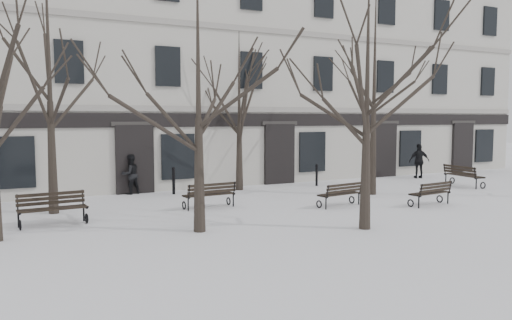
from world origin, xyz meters
TOP-DOWN VIEW (x-y plane):
  - ground at (0.00, 0.00)m, footprint 100.00×100.00m
  - building at (0.00, 12.96)m, footprint 40.40×10.20m
  - tree_1 at (-3.53, -0.04)m, footprint 5.30×5.30m
  - tree_2 at (0.86, -1.84)m, footprint 5.09×5.09m
  - tree_4 at (-6.98, 4.68)m, footprint 6.24×6.24m
  - tree_5 at (0.89, 6.90)m, footprint 4.87×4.87m
  - tree_6 at (5.31, 3.20)m, footprint 5.93×5.93m
  - bench_1 at (2.41, 1.44)m, footprint 1.82×0.90m
  - bench_2 at (5.48, 0.12)m, footprint 1.83×0.86m
  - bench_3 at (-7.16, 2.72)m, footprint 1.99×0.86m
  - bench_4 at (-1.95, 3.23)m, footprint 1.90×0.82m
  - bench_5 at (10.68, 3.24)m, footprint 0.88×2.04m
  - bollard_a at (-2.12, 6.96)m, footprint 0.15×0.15m
  - bollard_b at (4.69, 6.46)m, footprint 0.13×0.13m
  - pedestrian_b at (-3.74, 7.79)m, footprint 0.98×0.87m
  - pedestrian_c at (11.23, 6.55)m, footprint 1.17×0.83m

SIDE VIEW (x-z plane):
  - ground at x=0.00m, z-range 0.00..0.00m
  - pedestrian_b at x=-3.74m, z-range -0.84..0.84m
  - pedestrian_c at x=11.23m, z-range -0.92..0.92m
  - bench_1 at x=2.41m, z-range 0.04..0.92m
  - bench_2 at x=5.48m, z-range 0.04..0.93m
  - bench_4 at x=-1.95m, z-range 0.04..0.98m
  - bench_3 at x=-7.16m, z-range 0.04..1.02m
  - bench_5 at x=10.68m, z-range 0.04..1.05m
  - bollard_b at x=4.69m, z-range 0.04..1.07m
  - bollard_a at x=-2.12m, z-range 0.04..1.18m
  - tree_5 at x=0.89m, z-range 0.87..7.83m
  - tree_2 at x=0.86m, z-range 0.91..8.18m
  - tree_1 at x=-3.53m, z-range 0.95..8.52m
  - tree_6 at x=5.31m, z-range 1.06..9.53m
  - building at x=0.00m, z-range -0.18..11.22m
  - tree_4 at x=-6.98m, z-range 1.12..10.03m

